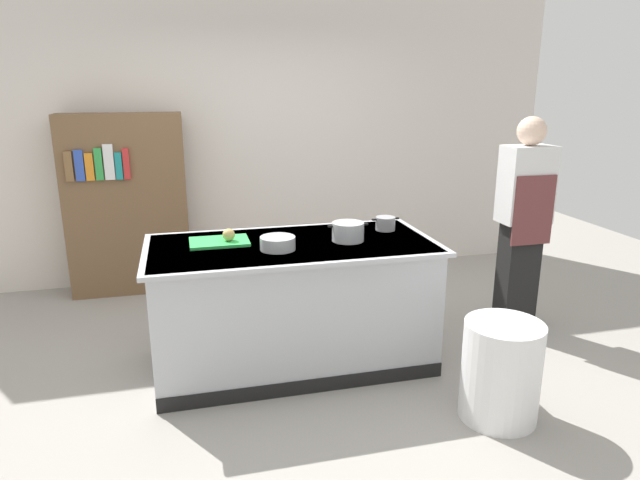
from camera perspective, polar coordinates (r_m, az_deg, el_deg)
ground_plane at (r=4.17m, az=-2.73°, el=-12.29°), size 10.00×10.00×0.00m
back_wall at (r=5.77m, az=-7.15°, el=11.09°), size 6.40×0.12×3.00m
counter_island at (r=3.97m, az=-2.81°, el=-6.36°), size 1.98×0.98×0.90m
cutting_board at (r=3.88m, az=-10.27°, el=-0.18°), size 0.40×0.28×0.02m
onion at (r=3.85m, az=-9.32°, el=0.54°), size 0.09×0.09×0.09m
stock_pot at (r=3.87m, az=2.88°, el=0.87°), size 0.29×0.22×0.13m
sauce_pan at (r=4.18m, az=6.71°, el=1.69°), size 0.21×0.15×0.10m
mixing_bowl at (r=3.68m, az=-4.35°, el=-0.32°), size 0.23×0.23×0.09m
trash_bin at (r=3.58m, az=18.01°, el=-12.61°), size 0.47×0.47×0.61m
person_chef at (r=4.68m, az=20.05°, el=1.89°), size 0.38×0.25×1.72m
bookshelf at (r=5.55m, az=-19.16°, el=3.38°), size 1.10×0.31×1.70m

